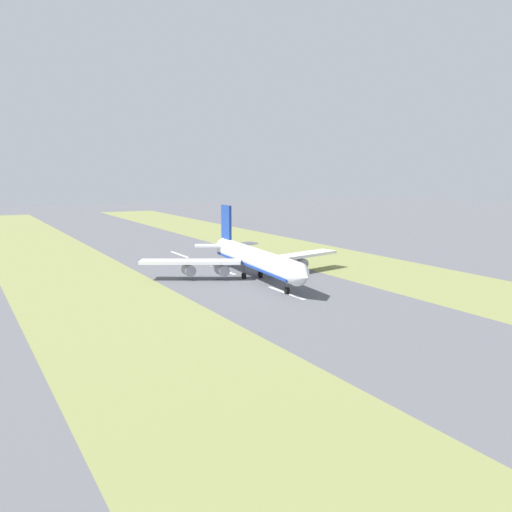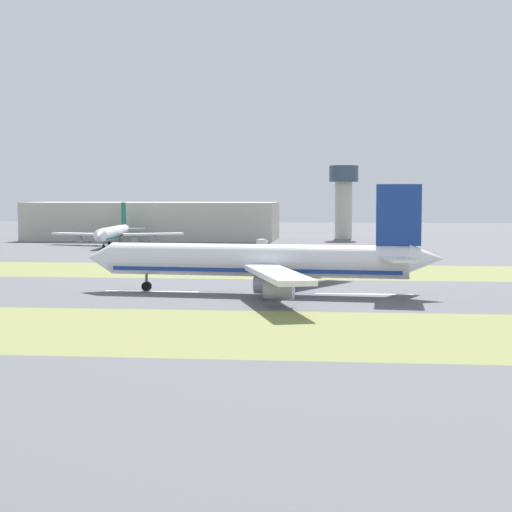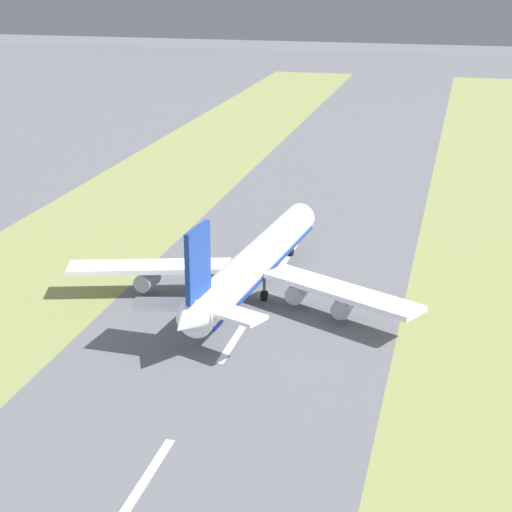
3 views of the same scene
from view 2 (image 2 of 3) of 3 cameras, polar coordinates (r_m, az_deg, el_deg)
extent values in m
plane|color=#56565B|center=(160.10, 0.11, -2.46)|extent=(800.00, 800.00, 0.00)
cube|color=olive|center=(115.85, -2.23, -5.00)|extent=(40.00, 600.00, 0.01)
cube|color=olive|center=(204.68, 1.42, -1.02)|extent=(40.00, 600.00, 0.01)
cube|color=silver|center=(159.27, 7.24, -2.53)|extent=(1.20, 18.00, 0.01)
cube|color=silver|center=(163.42, -6.94, -2.35)|extent=(1.20, 18.00, 0.01)
cylinder|color=white|center=(158.00, 0.00, -0.29)|extent=(11.28, 56.32, 6.00)
cone|color=white|center=(166.78, -10.32, -0.12)|extent=(6.33, 5.53, 5.88)
cone|color=white|center=(154.77, 11.32, -0.17)|extent=(5.65, 6.46, 5.10)
cube|color=navy|center=(158.14, 0.00, -0.89)|extent=(10.77, 54.06, 0.70)
cube|color=white|center=(139.60, 1.47, -1.25)|extent=(29.51, 14.02, 0.90)
cube|color=white|center=(174.05, 3.48, -0.19)|extent=(28.50, 18.69, 0.90)
cylinder|color=#93939E|center=(148.74, 0.82, -1.86)|extent=(3.64, 5.08, 3.20)
cylinder|color=#93939E|center=(139.31, 1.54, -2.27)|extent=(3.64, 5.08, 3.20)
cylinder|color=#93939E|center=(166.37, 1.97, -1.23)|extent=(3.64, 5.08, 3.20)
cylinder|color=#93939E|center=(174.70, 3.59, -0.98)|extent=(3.64, 5.08, 3.20)
cube|color=navy|center=(154.49, 9.50, 2.71)|extent=(1.55, 8.04, 11.00)
cube|color=white|center=(149.37, 9.39, -0.22)|extent=(10.72, 6.47, 0.60)
cube|color=white|center=(160.33, 9.54, 0.08)|extent=(10.93, 8.01, 0.60)
cylinder|color=#59595E|center=(163.89, -7.31, -1.46)|extent=(0.50, 0.50, 3.20)
cylinder|color=black|center=(164.06, -7.31, -2.02)|extent=(1.07, 1.88, 1.80)
cylinder|color=#59595E|center=(155.22, 0.89, -1.74)|extent=(0.50, 0.50, 3.20)
cylinder|color=black|center=(155.39, 0.89, -2.33)|extent=(1.07, 1.88, 1.80)
cylinder|color=#59595E|center=(160.30, 1.24, -1.55)|extent=(0.50, 0.50, 3.20)
cylinder|color=black|center=(160.47, 1.24, -2.12)|extent=(1.07, 1.88, 1.80)
cube|color=#BCB7A8|center=(350.69, -6.86, 2.34)|extent=(36.00, 100.21, 15.15)
cylinder|color=#BCB7A8|center=(354.23, 5.85, 3.04)|extent=(7.00, 7.00, 23.51)
cylinder|color=#334756|center=(354.27, 5.87, 5.48)|extent=(12.00, 12.00, 6.63)
cylinder|color=white|center=(308.26, -9.50, 1.54)|extent=(42.74, 7.55, 4.56)
cone|color=white|center=(285.63, -10.43, 1.32)|extent=(4.10, 4.72, 4.47)
cone|color=white|center=(331.31, -8.69, 1.83)|extent=(4.82, 4.19, 3.87)
cube|color=#0F6647|center=(308.32, -9.50, 1.30)|extent=(41.03, 7.21, 0.53)
cube|color=white|center=(311.32, -6.90, 1.46)|extent=(13.77, 21.79, 0.68)
cube|color=white|center=(316.54, -11.66, 1.45)|extent=(11.12, 22.36, 0.68)
cylinder|color=#93939E|center=(310.07, -8.15, 1.10)|extent=(3.81, 2.68, 2.43)
cylinder|color=#93939E|center=(311.56, -6.82, 1.12)|extent=(3.81, 2.68, 2.43)
cylinder|color=#93939E|center=(312.78, -10.61, 1.09)|extent=(3.81, 2.68, 2.43)
cylinder|color=#93939E|center=(316.92, -11.71, 1.12)|extent=(3.81, 2.68, 2.43)
cube|color=#0F6647|center=(327.40, -8.82, 2.82)|extent=(6.10, 1.04, 8.35)
cube|color=white|center=(326.82, -8.09, 1.83)|extent=(5.95, 8.29, 0.46)
cube|color=white|center=(328.39, -9.53, 1.83)|extent=(5.07, 8.18, 0.46)
cylinder|color=#59595E|center=(292.60, -10.13, 0.84)|extent=(0.38, 0.38, 2.43)
cylinder|color=black|center=(292.67, -10.12, 0.60)|extent=(1.41, 0.78, 1.37)
cylinder|color=#59595E|center=(310.24, -9.05, 1.04)|extent=(0.38, 0.38, 2.43)
cylinder|color=black|center=(310.30, -9.05, 0.81)|extent=(1.41, 0.78, 1.37)
cylinder|color=#59595E|center=(311.02, -9.77, 1.04)|extent=(0.38, 0.38, 2.43)
cylinder|color=black|center=(311.09, -9.76, 0.81)|extent=(1.41, 0.78, 1.37)
cube|color=white|center=(294.45, 0.54, 0.85)|extent=(2.44, 2.59, 2.00)
cube|color=silver|center=(291.59, 0.36, 0.88)|extent=(4.39, 3.03, 2.60)
cylinder|color=black|center=(294.85, 0.34, 0.66)|extent=(1.05, 0.56, 1.00)
cylinder|color=black|center=(294.16, 0.75, 0.65)|extent=(1.05, 0.56, 1.00)
cylinder|color=black|center=(290.88, 0.08, 0.61)|extent=(1.05, 0.56, 1.00)
cylinder|color=black|center=(290.18, 0.49, 0.60)|extent=(1.05, 0.56, 1.00)
camera|label=1|loc=(289.08, -29.64, 6.22)|focal=42.00mm
camera|label=3|loc=(230.81, 39.34, 13.12)|focal=60.00mm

